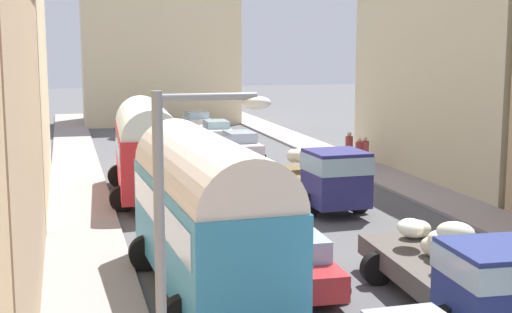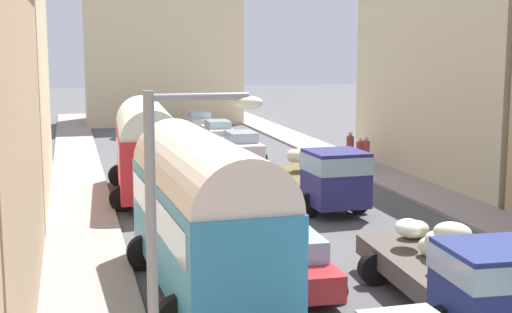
{
  "view_description": "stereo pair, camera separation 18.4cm",
  "coord_description": "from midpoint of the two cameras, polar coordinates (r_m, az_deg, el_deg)",
  "views": [
    {
      "loc": [
        -7.79,
        -6.33,
        6.47
      ],
      "look_at": [
        0.0,
        23.11,
        1.76
      ],
      "focal_mm": 51.34,
      "sensor_mm": 36.0,
      "label": 1
    },
    {
      "loc": [
        -7.61,
        -6.37,
        6.47
      ],
      "look_at": [
        0.0,
        23.11,
        1.76
      ],
      "focal_mm": 51.34,
      "sensor_mm": 36.0,
      "label": 2
    }
  ],
  "objects": [
    {
      "name": "ground_plane",
      "position": [
        34.83,
        -1.79,
        -1.91
      ],
      "size": [
        154.0,
        154.0,
        0.0
      ],
      "primitive_type": "plane",
      "color": "#515153"
    },
    {
      "name": "sidewalk_left",
      "position": [
        33.96,
        -13.8,
        -2.32
      ],
      "size": [
        2.5,
        70.0,
        0.14
      ],
      "primitive_type": "cube",
      "color": "gray",
      "rests_on": "ground"
    },
    {
      "name": "sidewalk_right",
      "position": [
        37.1,
        9.18,
        -1.25
      ],
      "size": [
        2.5,
        70.0,
        0.14
      ],
      "primitive_type": "cube",
      "color": "#9F918F",
      "rests_on": "ground"
    },
    {
      "name": "building_right_2",
      "position": [
        37.26,
        16.23,
        6.8
      ],
      "size": [
        5.9,
        14.68,
        10.79
      ],
      "color": "beige",
      "rests_on": "ground"
    },
    {
      "name": "distant_church",
      "position": [
        60.8,
        -7.65,
        9.51
      ],
      "size": [
        12.27,
        7.11,
        20.25
      ],
      "color": "beige",
      "rests_on": "ground"
    },
    {
      "name": "parked_bus_0",
      "position": [
        18.73,
        -4.16,
        -4.0
      ],
      "size": [
        3.58,
        8.56,
        4.22
      ],
      "color": "teal",
      "rests_on": "ground"
    },
    {
      "name": "parked_bus_1",
      "position": [
        31.18,
        -8.72,
        0.91
      ],
      "size": [
        3.49,
        8.27,
        4.06
      ],
      "color": "red",
      "rests_on": "ground"
    },
    {
      "name": "cargo_truck_0",
      "position": [
        17.98,
        15.81,
        -8.59
      ],
      "size": [
        3.31,
        7.15,
        2.23
      ],
      "color": "navy",
      "rests_on": "ground"
    },
    {
      "name": "cargo_truck_1",
      "position": [
        28.96,
        4.97,
        -1.51
      ],
      "size": [
        3.13,
        7.38,
        2.51
      ],
      "color": "navy",
      "rests_on": "ground"
    },
    {
      "name": "car_0",
      "position": [
        40.93,
        -1.39,
        0.83
      ],
      "size": [
        2.34,
        4.16,
        1.6
      ],
      "color": "silver",
      "rests_on": "ground"
    },
    {
      "name": "car_1",
      "position": [
        47.79,
        -3.23,
        1.94
      ],
      "size": [
        2.25,
        3.97,
        1.52
      ],
      "color": "silver",
      "rests_on": "ground"
    },
    {
      "name": "car_2",
      "position": [
        55.28,
        -4.73,
        2.8
      ],
      "size": [
        2.38,
        3.68,
        1.42
      ],
      "color": "silver",
      "rests_on": "ground"
    },
    {
      "name": "car_4",
      "position": [
        19.71,
        2.72,
        -8.07
      ],
      "size": [
        2.25,
        4.43,
        1.5
      ],
      "color": "red",
      "rests_on": "ground"
    },
    {
      "name": "car_5",
      "position": [
        25.97,
        -1.44,
        -3.79
      ],
      "size": [
        2.38,
        4.09,
        1.61
      ],
      "color": "silver",
      "rests_on": "ground"
    },
    {
      "name": "car_6",
      "position": [
        35.2,
        -5.29,
        -0.59
      ],
      "size": [
        2.24,
        4.13,
        1.5
      ],
      "color": "slate",
      "rests_on": "ground"
    },
    {
      "name": "pedestrian_0",
      "position": [
        37.28,
        7.9,
        0.28
      ],
      "size": [
        0.53,
        0.53,
        1.78
      ],
      "color": "#292D4C",
      "rests_on": "ground"
    },
    {
      "name": "pedestrian_2",
      "position": [
        37.3,
        8.35,
        0.33
      ],
      "size": [
        0.54,
        0.54,
        1.83
      ],
      "color": "#7E7159",
      "rests_on": "ground"
    },
    {
      "name": "pedestrian_3",
      "position": [
        38.99,
        7.13,
        0.74
      ],
      "size": [
        0.49,
        0.49,
        1.86
      ],
      "color": "#7D7551",
      "rests_on": "ground"
    },
    {
      "name": "streetlamp_near",
      "position": [
        10.9,
        -6.63,
        -6.97
      ],
      "size": [
        1.76,
        0.28,
        5.81
      ],
      "color": "gray",
      "rests_on": "ground"
    }
  ]
}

